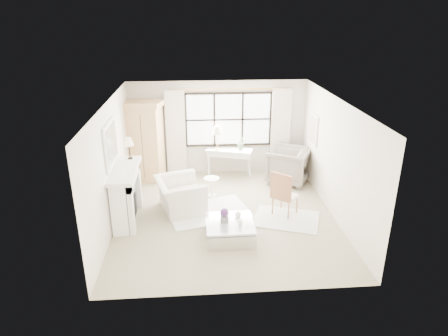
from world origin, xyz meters
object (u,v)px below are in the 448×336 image
at_px(club_armchair, 180,195).
at_px(armoire, 143,141).
at_px(console_table, 229,163).
at_px(coffee_table, 230,231).

bearing_deg(club_armchair, armoire, 11.29).
distance_m(armoire, club_armchair, 2.36).
height_order(console_table, club_armchair, console_table).
xyz_separation_m(armoire, coffee_table, (2.09, -3.37, -0.96)).
bearing_deg(armoire, club_armchair, -49.70).
bearing_deg(club_armchair, console_table, -49.54).
bearing_deg(armoire, console_table, 14.41).
bearing_deg(console_table, coffee_table, -77.87).
bearing_deg(console_table, club_armchair, -106.53).
distance_m(console_table, club_armchair, 2.46).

